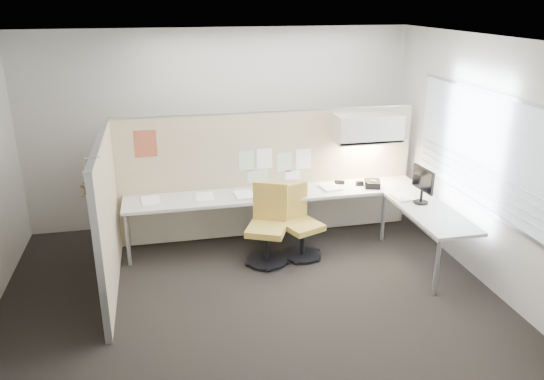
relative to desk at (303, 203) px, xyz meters
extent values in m
cube|color=black|center=(-0.93, -1.13, -0.61)|extent=(5.50, 4.50, 0.01)
cube|color=white|center=(-0.93, -1.13, 2.20)|extent=(5.50, 4.50, 0.01)
cube|color=beige|center=(-0.93, 1.12, 0.80)|extent=(5.50, 0.02, 2.80)
cube|color=beige|center=(-0.93, -3.38, 0.80)|extent=(5.50, 0.02, 2.80)
cube|color=beige|center=(1.82, -1.13, 0.80)|extent=(0.02, 4.50, 2.80)
cube|color=#94A3AC|center=(1.79, -1.13, 0.95)|extent=(0.01, 2.80, 1.30)
cube|color=#C1B185|center=(-0.38, 0.47, 0.27)|extent=(4.10, 0.06, 1.75)
cube|color=#C1B185|center=(-2.43, -0.63, 0.27)|extent=(0.06, 2.20, 1.75)
cube|color=beige|center=(-0.33, 0.14, 0.11)|extent=(4.00, 0.60, 0.04)
cube|color=beige|center=(1.37, -0.89, 0.11)|extent=(0.60, 1.47, 0.04)
cube|color=beige|center=(-0.33, 0.41, -0.26)|extent=(3.90, 0.02, 0.64)
cylinder|color=#A5A8AA|center=(-2.28, -0.11, -0.26)|extent=(0.05, 0.05, 0.69)
cylinder|color=#A5A8AA|center=(1.12, -1.58, -0.26)|extent=(0.05, 0.05, 0.69)
cylinder|color=#A5A8AA|center=(1.12, -0.11, -0.26)|extent=(0.05, 0.05, 0.69)
cube|color=beige|center=(0.97, 0.26, 0.91)|extent=(0.90, 0.36, 0.38)
cube|color=#FFEABF|center=(0.97, 0.26, 0.70)|extent=(0.60, 0.06, 0.02)
cube|color=#8CBF8C|center=(-0.68, 0.44, 0.50)|extent=(0.21, 0.00, 0.28)
cube|color=white|center=(-0.43, 0.44, 0.52)|extent=(0.21, 0.00, 0.28)
cube|color=#8CBF8C|center=(-0.15, 0.44, 0.45)|extent=(0.21, 0.00, 0.28)
cube|color=white|center=(0.12, 0.44, 0.48)|extent=(0.21, 0.00, 0.28)
cube|color=#8CBF8C|center=(-0.53, 0.44, 0.28)|extent=(0.28, 0.00, 0.18)
cube|color=white|center=(-0.03, 0.44, 0.26)|extent=(0.21, 0.00, 0.14)
cube|color=#F74F1F|center=(-1.98, 0.44, 0.82)|extent=(0.28, 0.00, 0.35)
cylinder|color=black|center=(-0.58, -0.42, -0.57)|extent=(0.52, 0.52, 0.03)
cylinder|color=black|center=(-0.58, -0.42, -0.37)|extent=(0.06, 0.06, 0.40)
cube|color=#E6AE55|center=(-0.58, -0.42, -0.14)|extent=(0.61, 0.61, 0.08)
cube|color=#E6AE55|center=(-0.49, -0.22, 0.15)|extent=(0.43, 0.24, 0.50)
cylinder|color=black|center=(-0.10, -0.36, -0.57)|extent=(0.49, 0.49, 0.03)
cylinder|color=black|center=(-0.10, -0.36, -0.39)|extent=(0.06, 0.06, 0.38)
cube|color=#E6AE55|center=(-0.10, -0.36, -0.17)|extent=(0.56, 0.56, 0.08)
cube|color=#E6AE55|center=(-0.18, -0.16, 0.10)|extent=(0.41, 0.21, 0.47)
cylinder|color=black|center=(1.37, -0.63, 0.14)|extent=(0.18, 0.18, 0.02)
cylinder|color=black|center=(1.37, -0.63, 0.22)|extent=(0.04, 0.04, 0.16)
cube|color=black|center=(1.37, -0.63, 0.45)|extent=(0.06, 0.44, 0.29)
cube|color=black|center=(1.37, -0.63, 0.45)|extent=(0.04, 0.40, 0.26)
cube|color=black|center=(1.00, 0.05, 0.18)|extent=(0.25, 0.24, 0.12)
cylinder|color=black|center=(0.91, 0.07, 0.21)|extent=(0.09, 0.17, 0.04)
cube|color=black|center=(0.61, 0.28, 0.15)|extent=(0.14, 0.09, 0.05)
cube|color=black|center=(0.86, 0.17, 0.16)|extent=(0.10, 0.06, 0.06)
cube|color=silver|center=(-2.43, -1.31, 1.17)|extent=(0.14, 0.02, 0.02)
cylinder|color=silver|center=(-2.50, -1.31, 1.09)|extent=(0.02, 0.02, 0.14)
cube|color=#AD7F4C|center=(-2.50, -1.31, 0.96)|extent=(0.02, 0.46, 0.12)
cube|color=#AD7F4C|center=(-2.53, -1.28, 0.92)|extent=(0.02, 0.46, 0.12)
cube|color=#B5B7C1|center=(-2.51, -1.36, 0.30)|extent=(0.01, 0.07, 1.15)
cube|color=white|center=(-1.97, 0.15, 0.14)|extent=(0.25, 0.32, 0.03)
cube|color=white|center=(-1.29, 0.15, 0.14)|extent=(0.24, 0.31, 0.02)
cube|color=white|center=(-0.78, 0.07, 0.15)|extent=(0.25, 0.32, 0.04)
cube|color=white|center=(-0.17, 0.20, 0.14)|extent=(0.24, 0.31, 0.02)
cube|color=white|center=(0.42, 0.14, 0.14)|extent=(0.27, 0.33, 0.03)
cube|color=white|center=(1.22, -0.41, 0.14)|extent=(0.25, 0.31, 0.02)
camera|label=1|loc=(-1.80, -6.31, 2.60)|focal=35.00mm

